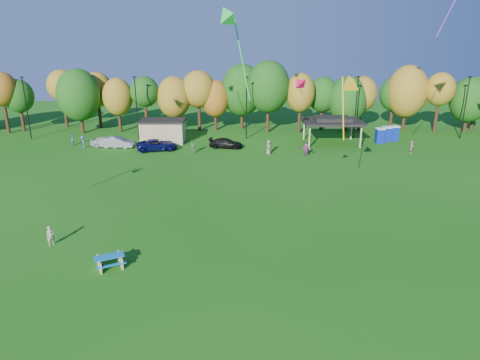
{
  "coord_description": "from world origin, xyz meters",
  "views": [
    {
      "loc": [
        0.66,
        -22.39,
        14.46
      ],
      "look_at": [
        0.84,
        6.0,
        4.92
      ],
      "focal_mm": 32.0,
      "sensor_mm": 36.0,
      "label": 1
    }
  ],
  "objects_px": {
    "kite_flyer": "(51,236)",
    "car_d": "(226,143)",
    "car_b": "(117,142)",
    "picnic_table": "(110,261)",
    "car_c": "(157,145)",
    "car_a": "(107,142)",
    "porta_potties": "(387,134)"
  },
  "relations": [
    {
      "from": "car_d",
      "to": "kite_flyer",
      "type": "bearing_deg",
      "value": 166.48
    },
    {
      "from": "car_a",
      "to": "car_c",
      "type": "distance_m",
      "value": 7.44
    },
    {
      "from": "porta_potties",
      "to": "picnic_table",
      "type": "relative_size",
      "value": 1.6
    },
    {
      "from": "picnic_table",
      "to": "porta_potties",
      "type": "bearing_deg",
      "value": 25.01
    },
    {
      "from": "car_a",
      "to": "car_d",
      "type": "distance_m",
      "value": 16.36
    },
    {
      "from": "car_c",
      "to": "kite_flyer",
      "type": "bearing_deg",
      "value": 160.64
    },
    {
      "from": "picnic_table",
      "to": "car_d",
      "type": "bearing_deg",
      "value": 53.18
    },
    {
      "from": "car_a",
      "to": "kite_flyer",
      "type": "bearing_deg",
      "value": -162.92
    },
    {
      "from": "picnic_table",
      "to": "car_c",
      "type": "bearing_deg",
      "value": 69.59
    },
    {
      "from": "kite_flyer",
      "to": "car_b",
      "type": "height_order",
      "value": "kite_flyer"
    },
    {
      "from": "car_b",
      "to": "car_c",
      "type": "relative_size",
      "value": 0.84
    },
    {
      "from": "picnic_table",
      "to": "car_d",
      "type": "distance_m",
      "value": 32.6
    },
    {
      "from": "kite_flyer",
      "to": "car_c",
      "type": "bearing_deg",
      "value": 44.01
    },
    {
      "from": "car_b",
      "to": "porta_potties",
      "type": "bearing_deg",
      "value": -80.97
    },
    {
      "from": "porta_potties",
      "to": "car_d",
      "type": "xyz_separation_m",
      "value": [
        -23.19,
        -3.56,
        -0.44
      ]
    },
    {
      "from": "porta_potties",
      "to": "kite_flyer",
      "type": "xyz_separation_m",
      "value": [
        -35.19,
        -32.29,
        -0.34
      ]
    },
    {
      "from": "kite_flyer",
      "to": "car_b",
      "type": "distance_m",
      "value": 29.13
    },
    {
      "from": "car_b",
      "to": "car_c",
      "type": "height_order",
      "value": "car_c"
    },
    {
      "from": "porta_potties",
      "to": "picnic_table",
      "type": "xyz_separation_m",
      "value": [
        -30.04,
        -35.42,
        -0.63
      ]
    },
    {
      "from": "car_d",
      "to": "car_c",
      "type": "bearing_deg",
      "value": 107.07
    },
    {
      "from": "car_b",
      "to": "car_c",
      "type": "xyz_separation_m",
      "value": [
        5.71,
        -1.53,
        0.01
      ]
    },
    {
      "from": "picnic_table",
      "to": "car_b",
      "type": "height_order",
      "value": "car_b"
    },
    {
      "from": "kite_flyer",
      "to": "car_d",
      "type": "distance_m",
      "value": 31.14
    },
    {
      "from": "kite_flyer",
      "to": "car_d",
      "type": "bearing_deg",
      "value": 27.29
    },
    {
      "from": "picnic_table",
      "to": "kite_flyer",
      "type": "distance_m",
      "value": 6.04
    },
    {
      "from": "picnic_table",
      "to": "car_c",
      "type": "height_order",
      "value": "car_c"
    },
    {
      "from": "kite_flyer",
      "to": "car_b",
      "type": "relative_size",
      "value": 0.33
    },
    {
      "from": "porta_potties",
      "to": "car_d",
      "type": "bearing_deg",
      "value": -171.28
    },
    {
      "from": "porta_potties",
      "to": "kite_flyer",
      "type": "distance_m",
      "value": 47.76
    },
    {
      "from": "porta_potties",
      "to": "car_c",
      "type": "xyz_separation_m",
      "value": [
        -32.33,
        -4.83,
        -0.35
      ]
    },
    {
      "from": "porta_potties",
      "to": "picnic_table",
      "type": "distance_m",
      "value": 46.45
    },
    {
      "from": "kite_flyer",
      "to": "car_c",
      "type": "height_order",
      "value": "kite_flyer"
    }
  ]
}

